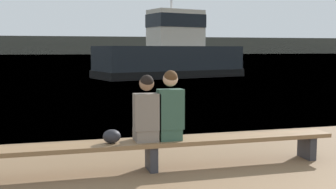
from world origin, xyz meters
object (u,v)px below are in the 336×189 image
(bench_main, at_px, (151,147))
(person_right, at_px, (170,108))
(person_left, at_px, (146,112))
(tugboat_red, at_px, (171,56))
(shopping_bag, at_px, (112,136))

(bench_main, relative_size, person_right, 5.59)
(bench_main, distance_m, person_left, 0.53)
(person_left, distance_m, tugboat_red, 21.00)
(shopping_bag, xyz_separation_m, tugboat_red, (6.49, 20.10, 0.81))
(bench_main, relative_size, shopping_bag, 22.66)
(bench_main, xyz_separation_m, person_right, (0.29, -0.00, 0.56))
(person_left, distance_m, shopping_bag, 0.62)
(bench_main, bearing_deg, tugboat_red, 73.65)
(person_left, xyz_separation_m, tugboat_red, (5.97, 20.12, 0.46))
(bench_main, distance_m, person_right, 0.63)
(person_left, relative_size, person_right, 0.94)
(person_right, height_order, tugboat_red, tugboat_red)
(bench_main, distance_m, tugboat_red, 20.99)
(bench_main, relative_size, person_left, 5.94)
(tugboat_red, bearing_deg, person_right, 149.34)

